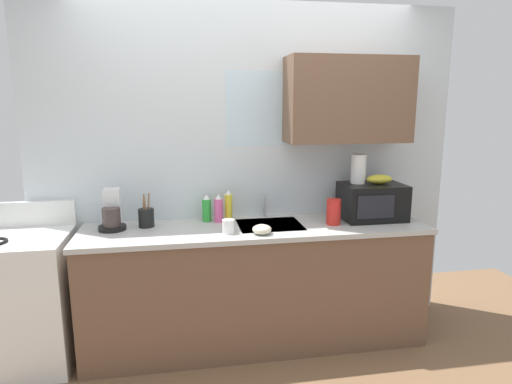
# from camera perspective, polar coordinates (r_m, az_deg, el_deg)

# --- Properties ---
(kitchen_wall_assembly) EXTENTS (3.25, 0.42, 2.50)m
(kitchen_wall_assembly) POSITION_cam_1_polar(r_m,az_deg,el_deg) (3.40, 1.26, 4.44)
(kitchen_wall_assembly) COLOR silver
(kitchen_wall_assembly) RESTS_ON ground
(counter_unit) EXTENTS (2.48, 0.63, 0.90)m
(counter_unit) POSITION_cam_1_polar(r_m,az_deg,el_deg) (3.32, 0.03, -11.79)
(counter_unit) COLOR brown
(counter_unit) RESTS_ON ground
(sink_faucet) EXTENTS (0.03, 0.03, 0.19)m
(sink_faucet) POSITION_cam_1_polar(r_m,az_deg,el_deg) (3.39, 1.05, -1.74)
(sink_faucet) COLOR #B2B5BA
(sink_faucet) RESTS_ON counter_unit
(stove_range) EXTENTS (0.60, 0.60, 1.08)m
(stove_range) POSITION_cam_1_polar(r_m,az_deg,el_deg) (3.44, -27.63, -12.28)
(stove_range) COLOR white
(stove_range) RESTS_ON ground
(microwave) EXTENTS (0.46, 0.35, 0.27)m
(microwave) POSITION_cam_1_polar(r_m,az_deg,el_deg) (3.45, 14.81, -1.19)
(microwave) COLOR black
(microwave) RESTS_ON counter_unit
(banana_bunch) EXTENTS (0.20, 0.11, 0.07)m
(banana_bunch) POSITION_cam_1_polar(r_m,az_deg,el_deg) (3.44, 15.71, 1.61)
(banana_bunch) COLOR gold
(banana_bunch) RESTS_ON microwave
(paper_towel_roll) EXTENTS (0.11, 0.11, 0.22)m
(paper_towel_roll) POSITION_cam_1_polar(r_m,az_deg,el_deg) (3.41, 13.14, 2.94)
(paper_towel_roll) COLOR white
(paper_towel_roll) RESTS_ON microwave
(coffee_maker) EXTENTS (0.19, 0.21, 0.28)m
(coffee_maker) POSITION_cam_1_polar(r_m,az_deg,el_deg) (3.24, -18.15, -2.76)
(coffee_maker) COLOR black
(coffee_maker) RESTS_ON counter_unit
(dish_soap_bottle_yellow) EXTENTS (0.06, 0.06, 0.23)m
(dish_soap_bottle_yellow) POSITION_cam_1_polar(r_m,az_deg,el_deg) (3.31, -3.58, -1.80)
(dish_soap_bottle_yellow) COLOR yellow
(dish_soap_bottle_yellow) RESTS_ON counter_unit
(dish_soap_bottle_pink) EXTENTS (0.07, 0.07, 0.21)m
(dish_soap_bottle_pink) POSITION_cam_1_polar(r_m,az_deg,el_deg) (3.27, -4.88, -2.21)
(dish_soap_bottle_pink) COLOR #E55999
(dish_soap_bottle_pink) RESTS_ON counter_unit
(dish_soap_bottle_green) EXTENTS (0.07, 0.07, 0.20)m
(dish_soap_bottle_green) POSITION_cam_1_polar(r_m,az_deg,el_deg) (3.30, -6.41, -2.18)
(dish_soap_bottle_green) COLOR green
(dish_soap_bottle_green) RESTS_ON counter_unit
(cereal_canister) EXTENTS (0.10, 0.10, 0.19)m
(cereal_canister) POSITION_cam_1_polar(r_m,az_deg,el_deg) (3.24, 10.03, -2.55)
(cereal_canister) COLOR red
(cereal_canister) RESTS_ON counter_unit
(mug_white) EXTENTS (0.08, 0.08, 0.09)m
(mug_white) POSITION_cam_1_polar(r_m,az_deg,el_deg) (2.99, -3.59, -4.47)
(mug_white) COLOR white
(mug_white) RESTS_ON counter_unit
(utensil_crock) EXTENTS (0.11, 0.11, 0.25)m
(utensil_crock) POSITION_cam_1_polar(r_m,az_deg,el_deg) (3.23, -14.04, -3.20)
(utensil_crock) COLOR black
(utensil_crock) RESTS_ON counter_unit
(small_bowl) EXTENTS (0.13, 0.13, 0.06)m
(small_bowl) POSITION_cam_1_polar(r_m,az_deg,el_deg) (2.97, 0.78, -4.87)
(small_bowl) COLOR beige
(small_bowl) RESTS_ON counter_unit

